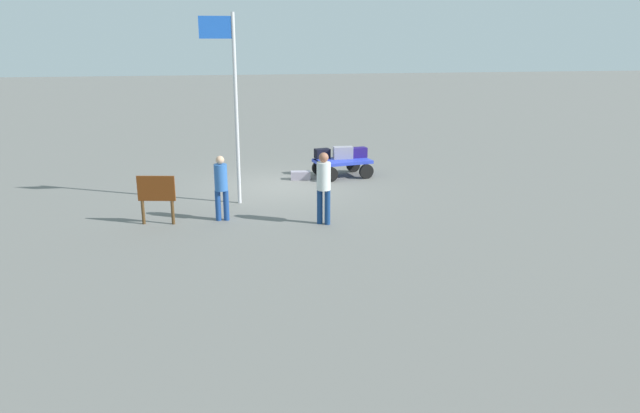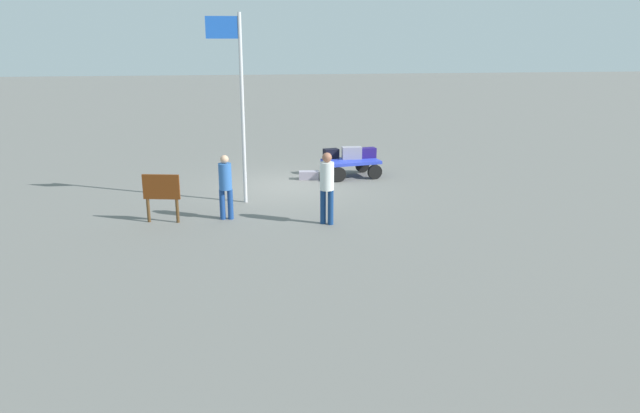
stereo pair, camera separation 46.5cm
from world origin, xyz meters
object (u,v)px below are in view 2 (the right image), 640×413
at_px(suitcase_olive, 367,153).
at_px(flagpole, 238,94).
at_px(luggage_cart, 350,164).
at_px(signboard, 161,191).
at_px(suitcase_grey, 352,153).
at_px(suitcase_maroon, 331,154).
at_px(suitcase_navy, 309,175).
at_px(worker_trailing, 225,183).
at_px(worker_lead, 327,183).

height_order(suitcase_olive, flagpole, flagpole).
height_order(luggage_cart, signboard, signboard).
distance_m(suitcase_grey, suitcase_maroon, 0.69).
xyz_separation_m(suitcase_grey, signboard, (5.66, 4.42, 0.02)).
xyz_separation_m(flagpole, signboard, (1.98, 1.60, -2.20)).
relative_size(suitcase_grey, signboard, 0.54).
bearing_deg(signboard, suitcase_navy, -135.53).
bearing_deg(luggage_cart, worker_trailing, 46.34).
distance_m(suitcase_maroon, flagpole, 4.84).
distance_m(luggage_cart, worker_trailing, 5.85).
bearing_deg(worker_trailing, suitcase_navy, -122.78).
bearing_deg(suitcase_grey, worker_lead, 72.21).
relative_size(suitcase_olive, signboard, 0.52).
distance_m(suitcase_olive, worker_trailing, 6.47).
bearing_deg(luggage_cart, suitcase_olive, -153.74).
height_order(suitcase_navy, signboard, signboard).
xyz_separation_m(suitcase_olive, suitcase_maroon, (1.19, -0.08, -0.01)).
height_order(suitcase_olive, signboard, signboard).
relative_size(suitcase_olive, worker_lead, 0.35).
xyz_separation_m(suitcase_olive, signboard, (6.19, 4.55, 0.06)).
relative_size(luggage_cart, worker_trailing, 1.18).
distance_m(suitcase_grey, signboard, 7.18).
bearing_deg(suitcase_maroon, suitcase_olive, 176.05).
relative_size(suitcase_maroon, worker_trailing, 0.32).
height_order(luggage_cart, suitcase_navy, luggage_cart).
bearing_deg(signboard, flagpole, -140.93).
xyz_separation_m(suitcase_olive, worker_lead, (2.19, 5.29, 0.31)).
distance_m(luggage_cart, suitcase_navy, 1.44).
bearing_deg(flagpole, worker_lead, 130.89).
xyz_separation_m(suitcase_maroon, worker_trailing, (3.44, 4.59, 0.21)).
xyz_separation_m(suitcase_olive, worker_trailing, (4.63, 4.51, 0.20)).
bearing_deg(suitcase_maroon, suitcase_grey, 162.20).
xyz_separation_m(suitcase_grey, suitcase_navy, (1.48, 0.32, -0.64)).
height_order(luggage_cart, suitcase_grey, suitcase_grey).
bearing_deg(suitcase_navy, suitcase_olive, -167.50).
distance_m(worker_lead, worker_trailing, 2.56).
bearing_deg(suitcase_olive, worker_lead, 67.53).
bearing_deg(signboard, luggage_cart, -142.72).
xyz_separation_m(suitcase_navy, worker_lead, (0.18, 4.84, 0.91)).
bearing_deg(worker_lead, worker_trailing, -17.60).
xyz_separation_m(suitcase_olive, suitcase_navy, (2.01, 0.45, -0.60)).
xyz_separation_m(worker_trailing, flagpole, (-0.41, -1.57, 2.05)).
bearing_deg(worker_trailing, signboard, 1.36).
height_order(suitcase_grey, suitcase_olive, suitcase_grey).
xyz_separation_m(luggage_cart, worker_lead, (1.58, 4.99, 0.63)).
relative_size(luggage_cart, signboard, 1.59).
relative_size(suitcase_olive, suitcase_maroon, 1.18).
relative_size(worker_trailing, flagpole, 0.32).
relative_size(suitcase_grey, worker_lead, 0.36).
height_order(suitcase_grey, suitcase_navy, suitcase_grey).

